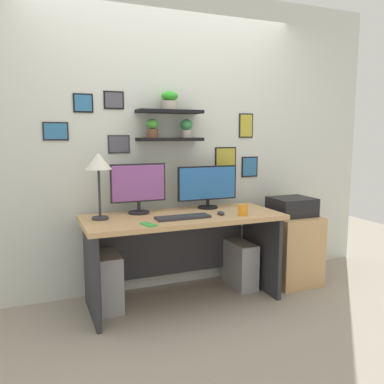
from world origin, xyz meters
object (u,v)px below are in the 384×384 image
(keyboard, at_px, (183,217))
(coffee_mug, at_px, (243,210))
(desk_lamp, at_px, (98,165))
(drawer_cabinet, at_px, (290,249))
(desk, at_px, (181,238))
(monitor_right, at_px, (208,186))
(monitor_left, at_px, (138,186))
(computer_mouse, at_px, (221,213))
(printer, at_px, (292,206))
(cell_phone, at_px, (148,225))
(computer_tower_left, at_px, (108,281))
(computer_tower_right, at_px, (240,264))

(keyboard, distance_m, coffee_mug, 0.51)
(desk_lamp, height_order, drawer_cabinet, desk_lamp)
(desk, distance_m, monitor_right, 0.55)
(monitor_left, xyz_separation_m, keyboard, (0.27, -0.34, -0.22))
(computer_mouse, height_order, printer, printer)
(drawer_cabinet, relative_size, printer, 1.72)
(monitor_right, relative_size, cell_phone, 4.07)
(computer_tower_left, bearing_deg, computer_mouse, -13.76)
(keyboard, bearing_deg, desk_lamp, 160.63)
(printer, xyz_separation_m, computer_tower_right, (-0.51, 0.08, -0.53))
(desk, xyz_separation_m, desk_lamp, (-0.67, 0.04, 0.64))
(cell_phone, bearing_deg, drawer_cabinet, -3.25)
(computer_mouse, distance_m, computer_tower_left, 1.08)
(coffee_mug, distance_m, computer_tower_left, 1.25)
(computer_mouse, bearing_deg, monitor_right, 85.46)
(cell_phone, bearing_deg, desk, 25.17)
(computer_mouse, relative_size, drawer_cabinet, 0.14)
(drawer_cabinet, bearing_deg, monitor_left, 172.96)
(printer, bearing_deg, monitor_left, 172.96)
(desk, height_order, monitor_left, monitor_left)
(keyboard, xyz_separation_m, computer_tower_left, (-0.57, 0.24, -0.53))
(desk_lamp, relative_size, computer_tower_left, 1.14)
(computer_mouse, bearing_deg, computer_tower_right, 35.75)
(desk, xyz_separation_m, computer_tower_left, (-0.62, 0.06, -0.31))
(cell_phone, height_order, computer_tower_right, cell_phone)
(monitor_left, xyz_separation_m, computer_tower_left, (-0.30, -0.10, -0.75))
(monitor_right, distance_m, computer_tower_right, 0.81)
(drawer_cabinet, relative_size, computer_tower_right, 1.54)
(desk, bearing_deg, keyboard, -105.89)
(keyboard, xyz_separation_m, drawer_cabinet, (1.17, 0.16, -0.43))
(desk_lamp, relative_size, cell_phone, 3.75)
(cell_phone, bearing_deg, computer_tower_right, 6.29)
(printer, bearing_deg, computer_tower_left, 177.58)
(computer_tower_right, bearing_deg, computer_tower_left, -179.72)
(cell_phone, height_order, coffee_mug, coffee_mug)
(printer, bearing_deg, desk_lamp, 178.33)
(computer_mouse, relative_size, coffee_mug, 1.00)
(desk_lamp, xyz_separation_m, printer, (1.79, -0.05, -0.44))
(desk_lamp, bearing_deg, keyboard, -19.37)
(computer_mouse, height_order, desk_lamp, desk_lamp)
(desk_lamp, height_order, printer, desk_lamp)
(monitor_left, bearing_deg, monitor_right, 0.01)
(monitor_left, xyz_separation_m, desk_lamp, (-0.35, -0.13, 0.20))
(monitor_right, relative_size, desk_lamp, 1.08)
(drawer_cabinet, height_order, computer_tower_left, drawer_cabinet)
(desk, relative_size, monitor_left, 3.49)
(coffee_mug, bearing_deg, desk_lamp, 165.71)
(keyboard, relative_size, drawer_cabinet, 0.67)
(desk_lamp, bearing_deg, coffee_mug, -14.29)
(monitor_left, bearing_deg, drawer_cabinet, -7.04)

